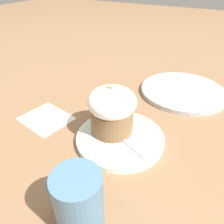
# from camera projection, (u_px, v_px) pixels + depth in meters

# --- Properties ---
(ground_plane) EXTENTS (4.00, 4.00, 0.00)m
(ground_plane) POSITION_uv_depth(u_px,v_px,m) (120.00, 140.00, 0.51)
(ground_plane) COLOR #846042
(dessert_plate) EXTENTS (0.20, 0.20, 0.01)m
(dessert_plate) POSITION_uv_depth(u_px,v_px,m) (120.00, 138.00, 0.51)
(dessert_plate) COLOR silver
(dessert_plate) RESTS_ON ground_plane
(carrot_cake) EXTENTS (0.11, 0.11, 0.12)m
(carrot_cake) POSITION_uv_depth(u_px,v_px,m) (112.00, 109.00, 0.49)
(carrot_cake) COLOR brown
(carrot_cake) RESTS_ON dessert_plate
(spoon) EXTENTS (0.13, 0.08, 0.01)m
(spoon) POSITION_uv_depth(u_px,v_px,m) (118.00, 134.00, 0.51)
(spoon) COLOR silver
(spoon) RESTS_ON dessert_plate
(coffee_cup) EXTENTS (0.10, 0.07, 0.11)m
(coffee_cup) POSITION_uv_depth(u_px,v_px,m) (78.00, 202.00, 0.32)
(coffee_cup) COLOR teal
(coffee_cup) RESTS_ON ground_plane
(side_plate) EXTENTS (0.26, 0.26, 0.01)m
(side_plate) POSITION_uv_depth(u_px,v_px,m) (183.00, 91.00, 0.70)
(side_plate) COLOR #B2B7BC
(side_plate) RESTS_ON ground_plane
(paper_napkin) EXTENTS (0.14, 0.13, 0.00)m
(paper_napkin) POSITION_uv_depth(u_px,v_px,m) (46.00, 118.00, 0.59)
(paper_napkin) COLOR white
(paper_napkin) RESTS_ON ground_plane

